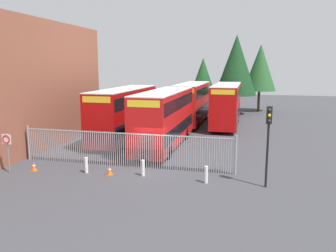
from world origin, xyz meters
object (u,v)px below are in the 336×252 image
object	(u,v)px
double_decker_bus_near_gate	(125,112)
double_decker_bus_behind_fence_left	(165,116)
double_decker_bus_behind_fence_right	(227,103)
bollard_near_left	(86,165)
bollard_near_right	(206,175)
double_decker_bus_far_back	(192,102)
traffic_cone_by_gate	(34,166)
speed_limit_sign_post	(7,144)
traffic_light_kerbside	(268,132)
traffic_cone_mid_forecourt	(110,170)
bollard_center_front	(143,168)

from	to	relation	value
double_decker_bus_near_gate	double_decker_bus_behind_fence_left	world-z (taller)	same
double_decker_bus_behind_fence_right	bollard_near_left	size ratio (longest dim) A/B	11.38
double_decker_bus_behind_fence_left	bollard_near_right	distance (m)	8.95
double_decker_bus_near_gate	double_decker_bus_far_back	bearing A→B (deg)	66.55
double_decker_bus_behind_fence_left	traffic_cone_by_gate	distance (m)	10.32
bollard_near_right	speed_limit_sign_post	world-z (taller)	speed_limit_sign_post
double_decker_bus_behind_fence_left	traffic_light_kerbside	bearing A→B (deg)	-45.47
bollard_near_left	speed_limit_sign_post	xyz separation A→B (m)	(-4.55, -1.04, 1.30)
double_decker_bus_behind_fence_left	traffic_cone_mid_forecourt	distance (m)	8.03
double_decker_bus_behind_fence_right	traffic_cone_mid_forecourt	bearing A→B (deg)	-106.51
double_decker_bus_behind_fence_left	bollard_near_left	world-z (taller)	double_decker_bus_behind_fence_left
double_decker_bus_behind_fence_right	speed_limit_sign_post	world-z (taller)	double_decker_bus_behind_fence_right
double_decker_bus_behind_fence_left	traffic_light_kerbside	world-z (taller)	double_decker_bus_behind_fence_left
traffic_cone_by_gate	traffic_cone_mid_forecourt	xyz separation A→B (m)	(4.79, 0.36, 0.00)
double_decker_bus_behind_fence_right	speed_limit_sign_post	xyz separation A→B (m)	(-11.48, -19.29, -0.65)
speed_limit_sign_post	traffic_light_kerbside	size ratio (longest dim) A/B	0.56
double_decker_bus_near_gate	double_decker_bus_behind_fence_right	size ratio (longest dim) A/B	1.00
bollard_near_left	bollard_center_front	size ratio (longest dim) A/B	1.00
traffic_cone_by_gate	speed_limit_sign_post	distance (m)	2.05
bollard_near_right	traffic_cone_by_gate	distance (m)	10.47
double_decker_bus_far_back	traffic_cone_mid_forecourt	xyz separation A→B (m)	(-1.62, -19.14, -2.13)
double_decker_bus_far_back	traffic_cone_by_gate	world-z (taller)	double_decker_bus_far_back
double_decker_bus_far_back	bollard_near_right	bearing A→B (deg)	-78.07
bollard_center_front	double_decker_bus_behind_fence_right	bearing A→B (deg)	79.05
bollard_near_right	traffic_cone_by_gate	size ratio (longest dim) A/B	1.61
traffic_cone_by_gate	double_decker_bus_behind_fence_left	bearing A→B (deg)	52.11
double_decker_bus_behind_fence_left	double_decker_bus_behind_fence_right	size ratio (longest dim) A/B	1.00
traffic_cone_mid_forecourt	double_decker_bus_near_gate	bearing A→B (deg)	105.50
double_decker_bus_far_back	bollard_near_right	distance (m)	19.68
bollard_near_right	traffic_cone_mid_forecourt	distance (m)	5.68
traffic_cone_by_gate	bollard_center_front	bearing A→B (deg)	5.90
double_decker_bus_behind_fence_left	double_decker_bus_far_back	distance (m)	11.54
traffic_cone_mid_forecourt	bollard_near_left	bearing A→B (deg)	177.76
traffic_light_kerbside	bollard_near_left	bearing A→B (deg)	-179.86
bollard_near_right	traffic_light_kerbside	world-z (taller)	traffic_light_kerbside
double_decker_bus_far_back	traffic_light_kerbside	bearing A→B (deg)	-69.32
bollard_near_left	double_decker_bus_behind_fence_left	bearing A→B (deg)	68.83
double_decker_bus_behind_fence_left	double_decker_bus_behind_fence_right	world-z (taller)	same
double_decker_bus_near_gate	double_decker_bus_behind_fence_right	world-z (taller)	same
bollard_near_left	bollard_center_front	world-z (taller)	same
double_decker_bus_behind_fence_left	traffic_cone_mid_forecourt	world-z (taller)	double_decker_bus_behind_fence_left
double_decker_bus_behind_fence_right	bollard_near_left	distance (m)	19.62
traffic_cone_mid_forecourt	traffic_light_kerbside	world-z (taller)	traffic_light_kerbside
double_decker_bus_near_gate	traffic_cone_mid_forecourt	distance (m)	9.98
double_decker_bus_behind_fence_left	traffic_cone_by_gate	size ratio (longest dim) A/B	18.32
traffic_light_kerbside	double_decker_bus_behind_fence_right	bearing A→B (deg)	100.53
double_decker_bus_behind_fence_left	double_decker_bus_near_gate	bearing A→B (deg)	156.06
traffic_cone_by_gate	traffic_light_kerbside	size ratio (longest dim) A/B	0.14
double_decker_bus_behind_fence_right	traffic_cone_by_gate	distance (m)	21.39
bollard_near_left	double_decker_bus_behind_fence_right	bearing A→B (deg)	69.19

